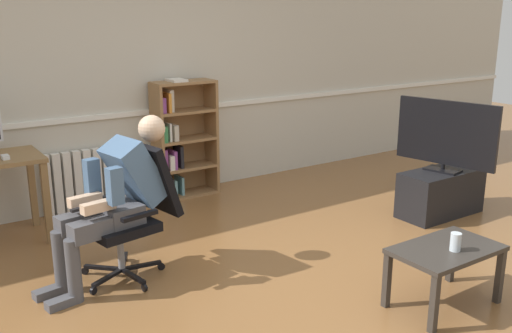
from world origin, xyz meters
TOP-DOWN VIEW (x-y plane):
  - ground_plane at (0.00, 0.00)m, footprint 18.00×18.00m
  - back_wall at (0.00, 2.65)m, footprint 12.00×0.13m
  - computer_mouse at (-1.54, 2.03)m, footprint 0.06×0.10m
  - bookshelf at (0.26, 2.44)m, footprint 0.67×0.29m
  - radiator at (-0.68, 2.54)m, footprint 0.96×0.08m
  - office_chair at (-0.87, 0.94)m, footprint 0.76×0.63m
  - person_seated at (-1.03, 0.91)m, footprint 1.06×0.48m
  - tv_stand at (2.08, 0.48)m, footprint 0.87×0.39m
  - tv_screen at (2.08, 0.49)m, footprint 0.26×0.98m
  - coffee_table at (0.64, -0.68)m, footprint 0.73×0.45m
  - drinking_glass at (0.64, -0.75)m, footprint 0.07×0.07m

SIDE VIEW (x-z plane):
  - ground_plane at x=0.00m, z-range 0.00..0.00m
  - tv_stand at x=2.08m, z-range 0.00..0.44m
  - radiator at x=-0.68m, z-range 0.00..0.62m
  - coffee_table at x=0.64m, z-range 0.15..0.56m
  - drinking_glass at x=0.64m, z-range 0.42..0.54m
  - office_chair at x=-0.87m, z-range 0.03..1.02m
  - bookshelf at x=0.26m, z-range -0.02..1.24m
  - person_seated at x=-1.03m, z-range 0.05..1.24m
  - computer_mouse at x=-1.54m, z-range 0.76..0.79m
  - tv_screen at x=2.08m, z-range 0.46..1.14m
  - back_wall at x=0.00m, z-range 0.00..2.70m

